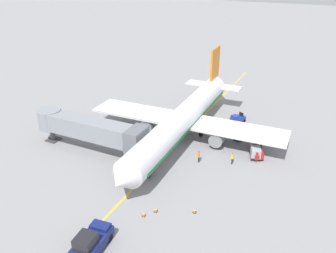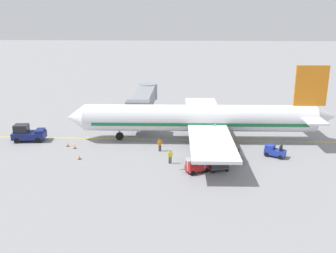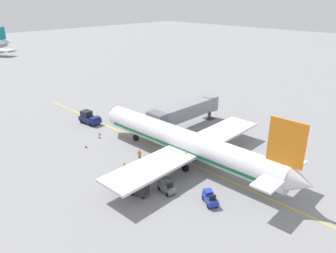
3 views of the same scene
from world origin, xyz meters
name	(u,v)px [view 1 (image 1 of 3)]	position (x,y,z in m)	size (l,w,h in m)	color
ground_plane	(177,143)	(0.00, 0.00, 0.00)	(400.00, 400.00, 0.00)	gray
gate_lead_in_line	(177,143)	(0.00, 0.00, 0.00)	(0.24, 80.00, 0.01)	gold
parked_airliner	(183,119)	(-0.10, -1.95, 3.19)	(30.14, 37.28, 10.63)	silver
jet_bridge	(89,128)	(10.09, 7.18, 3.46)	(17.29, 3.50, 4.98)	gray
pushback_tractor	(91,241)	(-1.55, 22.27, 1.10)	(2.64, 4.60, 2.40)	navy
baggage_tug_lead	(238,119)	(-5.99, -10.98, 0.71)	(2.32, 2.76, 1.62)	#1E339E
baggage_tug_trailing	(240,135)	(-7.94, -5.48, 0.71)	(1.62, 2.65, 1.62)	slate
baggage_tug_spare	(257,153)	(-11.42, -1.09, 0.71)	(2.30, 2.76, 1.62)	#B21E1E
baggage_cart_front	(256,152)	(-11.26, -0.95, 0.95)	(1.91, 2.97, 1.58)	#4C4C51
baggage_cart_second_in_train	(257,142)	(-10.80, -3.64, 0.95)	(1.91, 2.97, 1.58)	#4C4C51
ground_crew_wing_walker	(199,156)	(-4.75, 3.48, 0.95)	(0.41, 0.68, 1.69)	#232328
ground_crew_loader	(232,158)	(-8.88, 1.97, 0.95)	(0.27, 0.73, 1.69)	#232328
safety_cone_nose_left	(156,210)	(-4.32, 14.90, 0.29)	(0.36, 0.36, 0.59)	black
safety_cone_nose_right	(144,214)	(-3.52, 16.06, 0.29)	(0.36, 0.36, 0.59)	black
safety_cone_wing_tip	(195,210)	(-8.10, 13.21, 0.29)	(0.36, 0.36, 0.59)	black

